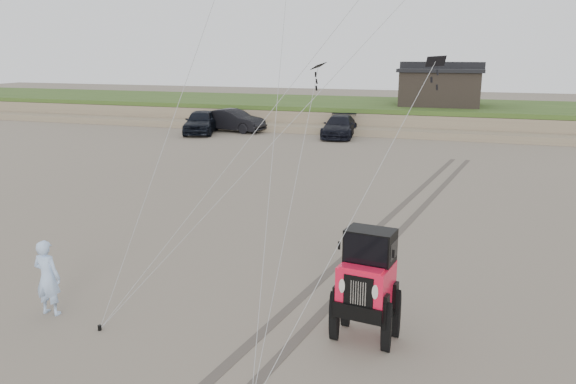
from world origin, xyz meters
name	(u,v)px	position (x,y,z in m)	size (l,w,h in m)	color
ground	(220,348)	(0.00, 0.00, 0.00)	(160.00, 160.00, 0.00)	#6B6054
dune_ridge	(414,115)	(0.00, 37.50, 0.82)	(160.00, 14.25, 1.73)	#7A6B54
cabin	(441,86)	(2.00, 37.00, 3.24)	(6.40, 5.40, 3.35)	black
truck_a	(201,122)	(-14.34, 27.70, 0.86)	(2.04, 5.07, 1.73)	black
truck_b	(233,120)	(-12.58, 29.41, 0.83)	(1.76, 5.04, 1.66)	black
truck_c	(339,126)	(-4.29, 29.12, 0.75)	(2.10, 5.16, 1.50)	black
jeep	(366,297)	(2.72, 1.30, 0.94)	(2.18, 5.06, 1.89)	#F51538
man	(47,278)	(-4.35, 0.19, 0.89)	(0.65, 0.43, 1.78)	#98B1EB
stake_main	(100,328)	(-2.79, -0.14, 0.06)	(0.08, 0.08, 0.12)	black
tire_tracks	(381,237)	(2.00, 8.00, 0.00)	(5.22, 29.74, 0.01)	#4C443D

